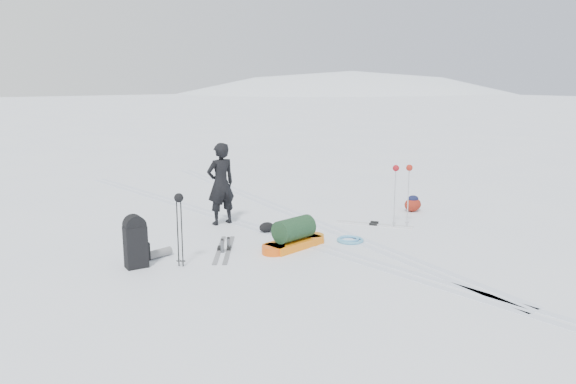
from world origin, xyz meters
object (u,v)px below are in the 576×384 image
skier (221,184)px  expedition_rucksack (138,242)px  ski_poles_black (179,207)px  pulk_sled (294,236)px

skier → expedition_rucksack: size_ratio=1.84×
expedition_rucksack → ski_poles_black: (0.56, -0.44, 0.62)m
ski_poles_black → expedition_rucksack: bearing=143.4°
skier → ski_poles_black: skier is taller
skier → pulk_sled: 2.46m
pulk_sled → expedition_rucksack: bearing=156.6°
skier → ski_poles_black: size_ratio=1.41×
skier → expedition_rucksack: 3.07m
skier → expedition_rucksack: bearing=33.4°
pulk_sled → ski_poles_black: (-2.19, 0.34, 0.82)m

